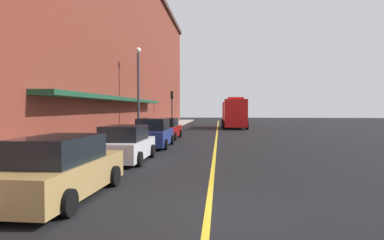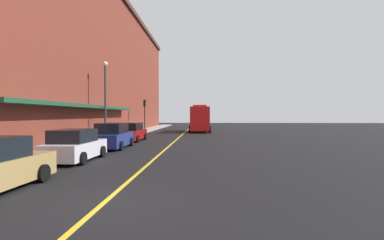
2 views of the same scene
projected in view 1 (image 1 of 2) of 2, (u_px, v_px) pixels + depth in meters
name	position (u px, v px, depth m)	size (l,w,h in m)	color
ground_plane	(217.00, 133.00, 32.87)	(112.00, 112.00, 0.00)	black
sidewalk_left	(155.00, 132.00, 33.39)	(2.40, 70.00, 0.15)	#9E9B93
lane_center_stripe	(217.00, 133.00, 32.87)	(0.16, 70.00, 0.01)	gold
brick_building_left	(86.00, 46.00, 32.63)	(11.94, 64.00, 17.16)	maroon
parked_car_0	(62.00, 169.00, 8.99)	(2.12, 4.89, 1.70)	#A5844C
parked_car_1	(125.00, 145.00, 15.31)	(2.12, 4.33, 1.66)	silver
parked_car_2	(154.00, 134.00, 21.11)	(2.20, 4.84, 1.83)	navy
parked_car_3	(166.00, 129.00, 26.90)	(2.15, 4.88, 1.69)	maroon
fire_truck	(234.00, 114.00, 41.11)	(3.08, 7.97, 3.74)	red
parking_meter_0	(106.00, 136.00, 16.51)	(0.14, 0.18, 1.33)	#4C4C51
parking_meter_1	(10.00, 160.00, 8.97)	(0.14, 0.18, 1.33)	#4C4C51
street_lamp_left	(138.00, 83.00, 25.51)	(0.44, 0.44, 6.94)	#33383D
traffic_light_near	(172.00, 102.00, 38.94)	(0.38, 0.36, 4.30)	#232326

